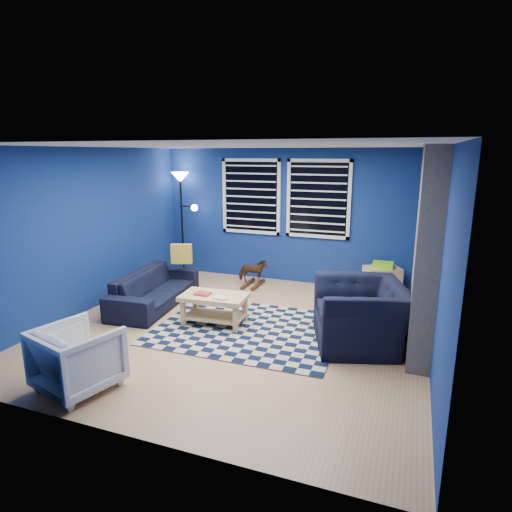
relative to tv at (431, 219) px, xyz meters
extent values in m
plane|color=tan|center=(-2.45, -2.00, -1.40)|extent=(5.00, 5.00, 0.00)
plane|color=white|center=(-2.45, -2.00, 1.10)|extent=(5.00, 5.00, 0.00)
plane|color=navy|center=(-2.45, 0.50, -0.15)|extent=(5.00, 0.00, 5.00)
plane|color=navy|center=(-4.95, -2.00, -0.15)|extent=(0.00, 5.00, 5.00)
plane|color=navy|center=(0.05, -2.00, -0.15)|extent=(0.00, 5.00, 5.00)
cube|color=gray|center=(-0.08, -1.50, -0.15)|extent=(0.26, 2.00, 2.50)
cube|color=black|center=(-0.22, -1.50, -1.05)|extent=(0.04, 0.70, 0.60)
cube|color=gray|center=(-0.35, -1.50, -1.36)|extent=(0.50, 1.20, 0.08)
cube|color=black|center=(-3.20, 0.48, 0.20)|extent=(1.05, 0.02, 1.30)
cube|color=white|center=(-3.20, 0.47, 0.88)|extent=(1.17, 0.05, 0.06)
cube|color=white|center=(-3.20, 0.47, -0.48)|extent=(1.17, 0.05, 0.06)
cube|color=black|center=(-1.90, 0.48, 0.20)|extent=(1.05, 0.02, 1.30)
cube|color=white|center=(-1.90, 0.47, 0.88)|extent=(1.17, 0.05, 0.06)
cube|color=white|center=(-1.90, 0.47, -0.48)|extent=(1.17, 0.05, 0.06)
cube|color=black|center=(0.00, 0.00, 0.00)|extent=(0.06, 1.00, 0.58)
cube|color=black|center=(-0.03, 0.00, 0.00)|extent=(0.01, 0.92, 0.50)
cube|color=black|center=(-2.31, -1.96, -1.39)|extent=(2.52, 2.02, 0.02)
imported|color=black|center=(-4.09, -1.56, -1.12)|extent=(1.99, 0.95, 0.56)
imported|color=black|center=(-0.80, -1.88, -1.00)|extent=(1.51, 1.41, 0.81)
imported|color=gray|center=(-3.40, -4.01, -1.06)|extent=(0.91, 0.92, 0.69)
imported|color=#412A14|center=(-2.96, -0.06, -1.11)|extent=(0.42, 0.56, 0.43)
cube|color=#D5B978|center=(-2.83, -1.96, -0.99)|extent=(0.97, 0.60, 0.06)
cube|color=#D5B978|center=(-2.83, -1.96, -1.28)|extent=(0.88, 0.51, 0.03)
cube|color=#A62F32|center=(-2.99, -2.01, -0.94)|extent=(0.23, 0.17, 0.03)
cube|color=silver|center=(-2.68, -2.08, -0.94)|extent=(0.19, 0.14, 0.03)
cube|color=#D5B978|center=(-3.23, -2.16, -1.20)|extent=(0.07, 0.07, 0.37)
cube|color=#D5B978|center=(-2.44, -2.16, -1.20)|extent=(0.07, 0.07, 0.37)
cube|color=#D5B978|center=(-3.23, -1.75, -1.20)|extent=(0.07, 0.07, 0.37)
cube|color=#D5B978|center=(-2.44, -1.75, -1.20)|extent=(0.07, 0.07, 0.37)
cube|color=#D5B978|center=(-0.68, 0.25, -1.15)|extent=(0.70, 0.61, 0.49)
cube|color=black|center=(-0.68, 0.25, -1.15)|extent=(0.61, 0.54, 0.39)
cube|color=#82E11A|center=(-0.68, 0.25, -0.86)|extent=(0.42, 0.38, 0.09)
cylinder|color=black|center=(-4.60, 0.25, -1.38)|extent=(0.26, 0.26, 0.03)
cylinder|color=black|center=(-4.60, 0.25, -0.44)|extent=(0.04, 0.04, 1.91)
cone|color=white|center=(-4.60, 0.25, 0.55)|extent=(0.34, 0.34, 0.19)
sphere|color=white|center=(-4.27, 0.20, -0.03)|extent=(0.13, 0.13, 0.13)
cube|color=gold|center=(-3.94, -0.94, -0.67)|extent=(0.37, 0.22, 0.33)
camera|label=1|loc=(-0.26, -7.17, 1.02)|focal=30.00mm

